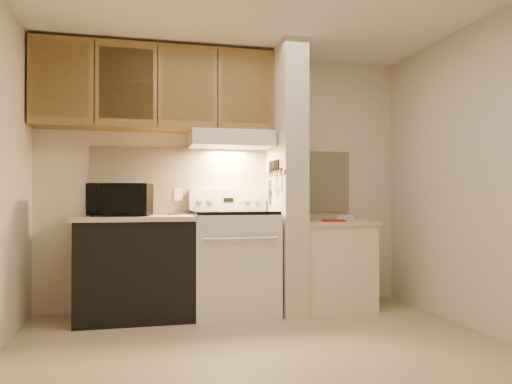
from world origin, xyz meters
name	(u,v)px	position (x,y,z in m)	size (l,w,h in m)	color
floor	(265,351)	(0.00, 0.00, 0.00)	(3.60, 3.60, 0.00)	tan
wall_back	(227,180)	(0.00, 1.50, 1.25)	(3.60, 0.02, 2.50)	beige
wall_right	(486,175)	(1.80, 0.00, 1.25)	(0.02, 3.00, 2.50)	beige
backsplash	(227,181)	(0.00, 1.49, 1.24)	(2.60, 0.02, 0.63)	#F6E7C6
range_body	(233,264)	(0.00, 1.16, 0.46)	(0.76, 0.65, 0.92)	silver
oven_window	(240,264)	(0.00, 0.84, 0.50)	(0.50, 0.01, 0.30)	black
oven_handle	(241,239)	(0.00, 0.80, 0.72)	(0.02, 0.02, 0.65)	silver
cooktop	(233,212)	(0.00, 1.16, 0.94)	(0.74, 0.64, 0.03)	black
range_backguard	(228,200)	(0.00, 1.44, 1.05)	(0.76, 0.08, 0.20)	silver
range_display	(229,200)	(0.00, 1.40, 1.05)	(0.10, 0.01, 0.04)	black
range_knob_left_outer	(200,200)	(-0.28, 1.40, 1.05)	(0.05, 0.05, 0.02)	silver
range_knob_left_inner	(210,200)	(-0.18, 1.40, 1.05)	(0.05, 0.05, 0.02)	silver
range_knob_right_inner	(247,200)	(0.18, 1.40, 1.05)	(0.05, 0.05, 0.02)	silver
range_knob_right_outer	(257,200)	(0.28, 1.40, 1.05)	(0.05, 0.05, 0.02)	silver
dishwasher_front	(136,269)	(-0.88, 1.17, 0.43)	(1.00, 0.63, 0.87)	black
left_countertop	(136,218)	(-0.88, 1.17, 0.89)	(1.04, 0.67, 0.04)	beige
spoon_rest	(179,214)	(-0.48, 1.36, 0.92)	(0.20, 0.06, 0.01)	black
teal_jar	(110,210)	(-1.11, 1.39, 0.96)	(0.09, 0.09, 0.10)	#2B5D59
outlet	(178,195)	(-0.48, 1.48, 1.10)	(0.08, 0.01, 0.12)	#F0DDC7
microwave	(121,200)	(-1.01, 1.15, 1.05)	(0.51, 0.35, 0.28)	black
partition_pillar	(286,179)	(0.51, 1.15, 1.25)	(0.22, 0.70, 2.50)	beige
pillar_trim	(274,173)	(0.39, 1.15, 1.30)	(0.01, 0.70, 0.04)	olive
knife_strip	(275,171)	(0.39, 1.10, 1.32)	(0.02, 0.42, 0.04)	black
knife_blade_a	(279,181)	(0.38, 0.93, 1.22)	(0.01, 0.04, 0.16)	silver
knife_handle_a	(278,165)	(0.38, 0.95, 1.37)	(0.02, 0.02, 0.10)	black
knife_blade_b	(276,183)	(0.38, 1.03, 1.21)	(0.01, 0.04, 0.18)	silver
knife_handle_b	(276,165)	(0.38, 1.03, 1.37)	(0.02, 0.02, 0.10)	black
knife_blade_c	(274,184)	(0.38, 1.09, 1.20)	(0.01, 0.04, 0.20)	silver
knife_handle_c	(274,166)	(0.38, 1.11, 1.37)	(0.02, 0.02, 0.10)	black
knife_blade_d	(272,182)	(0.38, 1.18, 1.22)	(0.01, 0.04, 0.16)	silver
knife_handle_d	(272,166)	(0.38, 1.17, 1.37)	(0.02, 0.02, 0.10)	black
knife_blade_e	(269,183)	(0.38, 1.27, 1.21)	(0.01, 0.04, 0.18)	silver
knife_handle_e	(270,167)	(0.38, 1.25, 1.37)	(0.02, 0.02, 0.10)	black
oven_mitt	(268,190)	(0.38, 1.32, 1.15)	(0.03, 0.09, 0.21)	gray
right_cab_base	(332,266)	(0.97, 1.15, 0.40)	(0.70, 0.60, 0.81)	#F0DDC7
right_countertop	(331,222)	(0.97, 1.15, 0.83)	(0.74, 0.64, 0.04)	beige
red_folder	(334,221)	(0.93, 1.00, 0.85)	(0.21, 0.29, 0.01)	#A41506
white_box	(345,217)	(1.19, 1.33, 0.87)	(0.17, 0.11, 0.04)	white
range_hood	(231,140)	(0.00, 1.28, 1.62)	(0.78, 0.44, 0.15)	#F0DDC7
hood_lip	(235,142)	(0.00, 1.07, 1.58)	(0.78, 0.04, 0.06)	#F0DDC7
upper_cabinets	(157,89)	(-0.69, 1.32, 2.08)	(2.18, 0.33, 0.77)	olive
cab_door_a	(61,80)	(-1.51, 1.17, 2.08)	(0.46, 0.01, 0.63)	olive
cab_gap_a	(94,82)	(-1.23, 1.16, 2.08)	(0.01, 0.01, 0.73)	black
cab_door_b	(126,83)	(-0.96, 1.17, 2.08)	(0.46, 0.01, 0.63)	olive
cab_gap_b	(158,85)	(-0.69, 1.16, 2.08)	(0.01, 0.01, 0.73)	black
cab_door_c	(188,87)	(-0.42, 1.17, 2.08)	(0.46, 0.01, 0.63)	olive
cab_gap_c	(218,88)	(-0.14, 1.16, 2.08)	(0.01, 0.01, 0.73)	black
cab_door_d	(247,90)	(0.13, 1.17, 2.08)	(0.46, 0.01, 0.63)	olive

